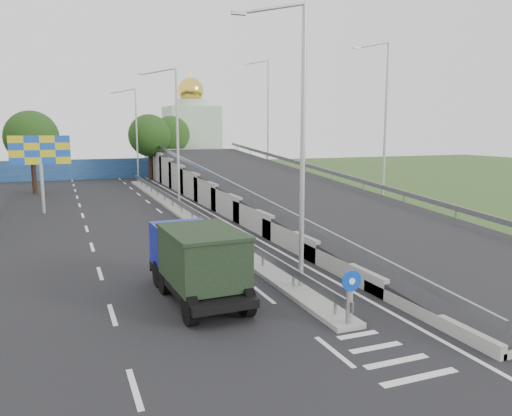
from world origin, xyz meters
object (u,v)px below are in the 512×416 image
sign_bollard (350,297)px  billboard (40,155)px  lamp_post_far (135,130)px  church (192,133)px  dump_truck (196,259)px  lamp_post_mid (175,131)px  lamp_post_near (298,134)px

sign_bollard → billboard: 27.53m
lamp_post_far → church: 17.15m
dump_truck → church: bearing=73.5°
billboard → dump_truck: bearing=-75.6°
lamp_post_mid → church: (9.89, 34.00, -0.50)m
lamp_post_mid → dump_truck: 20.17m
lamp_post_near → dump_truck: (-3.61, 0.64, -4.35)m
lamp_post_mid → lamp_post_far: (0.00, 20.00, 0.00)m
sign_bollard → lamp_post_far: lamp_post_far is taller
sign_bollard → lamp_post_far: (0.11, 43.83, 4.77)m
church → dump_truck: church is taller
lamp_post_mid → billboard: lamp_post_mid is taller
church → lamp_post_mid: bearing=-106.2°
lamp_post_far → lamp_post_near: bearing=-90.0°
lamp_post_far → lamp_post_mid: bearing=-90.0°
billboard → dump_truck: size_ratio=0.91×
billboard → lamp_post_far: bearing=63.2°
church → billboard: bearing=-120.7°
sign_bollard → lamp_post_mid: lamp_post_mid is taller
dump_truck → billboard: bearing=102.2°
church → billboard: church is taller
billboard → church: bearing=59.3°
lamp_post_far → billboard: lamp_post_far is taller
sign_bollard → lamp_post_far: bearing=89.9°
lamp_post_near → church: size_ratio=0.73×
lamp_post_far → church: bearing=54.8°
sign_bollard → lamp_post_near: bearing=88.4°
lamp_post_mid → billboard: bearing=167.6°
lamp_post_near → lamp_post_far: 40.00m
lamp_post_near → sign_bollard: bearing=-91.6°
lamp_post_near → church: (9.89, 54.00, -0.50)m
lamp_post_near → lamp_post_mid: bearing=90.0°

